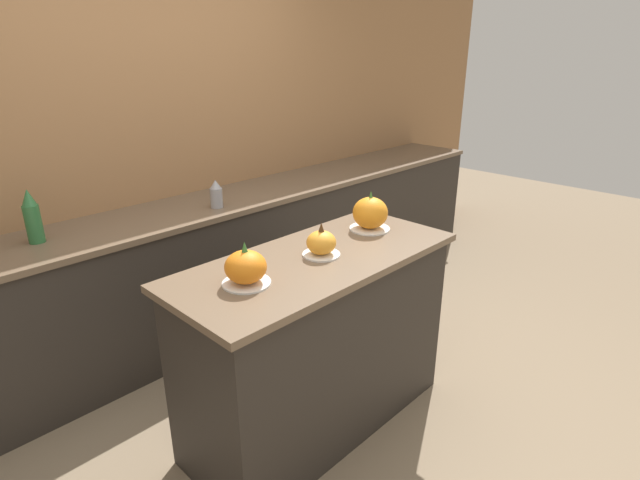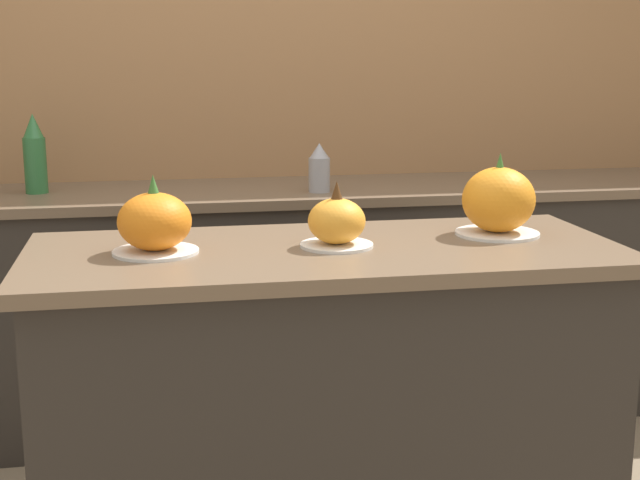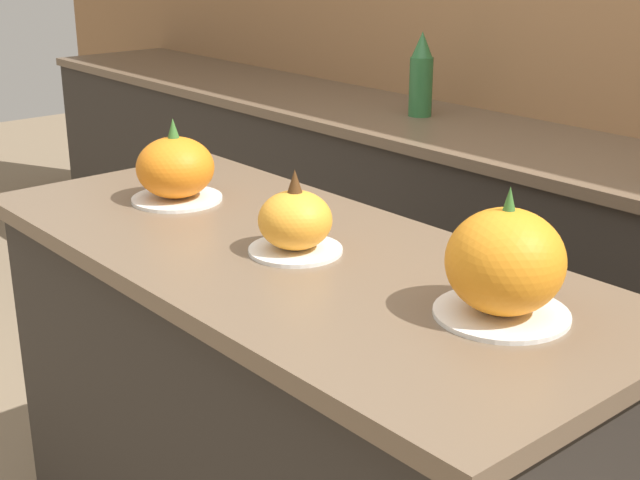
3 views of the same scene
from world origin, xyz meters
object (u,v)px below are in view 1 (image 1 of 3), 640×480
(pumpkin_cake_right, at_px, (370,214))
(pumpkin_cake_left, at_px, (246,268))
(bottle_short, at_px, (216,194))
(bottle_tall, at_px, (32,217))
(pumpkin_cake_center, at_px, (321,243))

(pumpkin_cake_right, bearing_deg, pumpkin_cake_left, -176.42)
(pumpkin_cake_left, distance_m, pumpkin_cake_right, 0.88)
(bottle_short, bearing_deg, bottle_tall, 170.76)
(bottle_tall, distance_m, bottle_short, 1.03)
(pumpkin_cake_center, distance_m, pumpkin_cake_right, 0.45)
(pumpkin_cake_right, distance_m, bottle_tall, 1.76)
(bottle_short, bearing_deg, pumpkin_cake_center, -98.43)
(pumpkin_cake_left, relative_size, bottle_short, 1.14)
(bottle_short, bearing_deg, pumpkin_cake_right, -74.57)
(pumpkin_cake_left, bearing_deg, bottle_tall, 108.56)
(pumpkin_cake_left, bearing_deg, pumpkin_cake_right, 3.58)
(bottle_short, bearing_deg, pumpkin_cake_left, -119.07)
(pumpkin_cake_center, bearing_deg, bottle_tall, 124.37)
(pumpkin_cake_center, distance_m, bottle_short, 1.10)
(pumpkin_cake_center, xyz_separation_m, bottle_short, (0.16, 1.09, -0.01))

